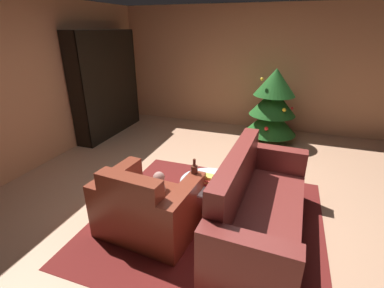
# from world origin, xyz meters

# --- Properties ---
(ground_plane) EXTENTS (7.41, 7.41, 0.00)m
(ground_plane) POSITION_xyz_m (0.00, 0.00, 0.00)
(ground_plane) COLOR tan
(wall_back) EXTENTS (5.78, 0.06, 2.52)m
(wall_back) POSITION_xyz_m (0.00, 3.12, 1.26)
(wall_back) COLOR tan
(wall_back) RESTS_ON ground
(wall_left) EXTENTS (0.06, 6.30, 2.52)m
(wall_left) POSITION_xyz_m (-2.86, 0.00, 1.26)
(wall_left) COLOR tan
(wall_left) RESTS_ON ground
(area_rug) EXTENTS (2.54, 2.46, 0.01)m
(area_rug) POSITION_xyz_m (0.12, -0.39, 0.00)
(area_rug) COLOR maroon
(area_rug) RESTS_ON ground
(bookshelf_unit) EXTENTS (0.34, 1.75, 2.03)m
(bookshelf_unit) POSITION_xyz_m (-2.62, 1.84, 1.01)
(bookshelf_unit) COLOR black
(bookshelf_unit) RESTS_ON ground
(armchair_red) EXTENTS (1.07, 0.86, 0.81)m
(armchair_red) POSITION_xyz_m (-0.45, -0.78, 0.29)
(armchair_red) COLOR maroon
(armchair_red) RESTS_ON ground
(couch_red) EXTENTS (0.86, 1.94, 0.92)m
(couch_red) POSITION_xyz_m (0.67, -0.47, 0.31)
(couch_red) COLOR maroon
(couch_red) RESTS_ON ground
(coffee_table) EXTENTS (0.64, 0.64, 0.48)m
(coffee_table) POSITION_xyz_m (0.10, -0.34, 0.42)
(coffee_table) COLOR black
(coffee_table) RESTS_ON ground
(book_stack_on_table) EXTENTS (0.20, 0.17, 0.10)m
(book_stack_on_table) POSITION_xyz_m (0.08, -0.39, 0.52)
(book_stack_on_table) COLOR #B42A2E
(book_stack_on_table) RESTS_ON coffee_table
(bottle_on_table) EXTENTS (0.08, 0.08, 0.31)m
(bottle_on_table) POSITION_xyz_m (-0.03, -0.46, 0.60)
(bottle_on_table) COLOR #4F2519
(bottle_on_table) RESTS_ON coffee_table
(decorated_tree) EXTENTS (0.97, 0.97, 1.40)m
(decorated_tree) POSITION_xyz_m (0.58, 2.35, 0.72)
(decorated_tree) COLOR brown
(decorated_tree) RESTS_ON ground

